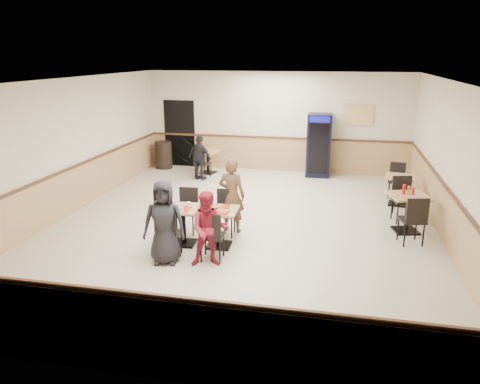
% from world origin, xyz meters
% --- Properties ---
extents(ground, '(10.00, 10.00, 0.00)m').
position_xyz_m(ground, '(0.00, 0.00, 0.00)').
color(ground, beige).
rests_on(ground, ground).
extents(room_shell, '(10.00, 10.00, 10.00)m').
position_xyz_m(room_shell, '(1.78, 2.55, 0.58)').
color(room_shell, silver).
rests_on(room_shell, ground).
extents(main_table, '(1.40, 0.75, 0.73)m').
position_xyz_m(main_table, '(-0.55, -1.21, 0.49)').
color(main_table, black).
rests_on(main_table, ground).
extents(main_chairs, '(1.29, 1.66, 0.93)m').
position_xyz_m(main_chairs, '(-0.60, -1.21, 0.46)').
color(main_chairs, black).
rests_on(main_chairs, ground).
extents(diner_woman_left, '(0.79, 0.59, 1.47)m').
position_xyz_m(diner_woman_left, '(-0.95, -2.06, 0.74)').
color(diner_woman_left, black).
rests_on(diner_woman_left, ground).
extents(diner_woman_right, '(0.74, 0.64, 1.32)m').
position_xyz_m(diner_woman_right, '(-0.17, -2.02, 0.66)').
color(diner_woman_right, maroon).
rests_on(diner_woman_right, ground).
extents(diner_man_opposite, '(0.60, 0.44, 1.52)m').
position_xyz_m(diner_man_opposite, '(-0.16, -0.35, 0.76)').
color(diner_man_opposite, brown).
rests_on(diner_man_opposite, ground).
extents(lone_diner, '(0.82, 0.57, 1.29)m').
position_xyz_m(lone_diner, '(-1.96, 3.40, 0.65)').
color(lone_diner, black).
rests_on(lone_diner, ground).
extents(tabletop_clutter, '(1.21, 0.63, 0.12)m').
position_xyz_m(tabletop_clutter, '(-0.54, -1.26, 0.76)').
color(tabletop_clutter, '#B01F0B').
rests_on(tabletop_clutter, main_table).
extents(side_table_near, '(0.88, 0.88, 0.78)m').
position_xyz_m(side_table_near, '(3.33, 0.34, 0.52)').
color(side_table_near, black).
rests_on(side_table_near, ground).
extents(side_table_near_chair_south, '(0.56, 0.56, 0.99)m').
position_xyz_m(side_table_near_chair_south, '(3.33, -0.28, 0.50)').
color(side_table_near_chair_south, black).
rests_on(side_table_near_chair_south, ground).
extents(side_table_near_chair_north, '(0.56, 0.56, 0.99)m').
position_xyz_m(side_table_near_chair_north, '(3.33, 0.97, 0.50)').
color(side_table_near_chair_north, black).
rests_on(side_table_near_chair_north, ground).
extents(side_table_far, '(0.75, 0.75, 0.71)m').
position_xyz_m(side_table_far, '(3.36, 2.17, 0.47)').
color(side_table_far, black).
rests_on(side_table_far, ground).
extents(side_table_far_chair_south, '(0.47, 0.47, 0.90)m').
position_xyz_m(side_table_far_chair_south, '(3.36, 1.60, 0.45)').
color(side_table_far_chair_south, black).
rests_on(side_table_far_chair_south, ground).
extents(side_table_far_chair_north, '(0.47, 0.47, 0.90)m').
position_xyz_m(side_table_far_chair_north, '(3.36, 2.74, 0.45)').
color(side_table_far_chair_north, black).
rests_on(side_table_far_chair_north, ground).
extents(condiment_caddy, '(0.23, 0.06, 0.20)m').
position_xyz_m(condiment_caddy, '(3.30, 0.39, 0.87)').
color(condiment_caddy, red).
rests_on(condiment_caddy, side_table_near).
extents(back_table, '(0.79, 0.79, 0.70)m').
position_xyz_m(back_table, '(-1.96, 4.20, 0.47)').
color(back_table, black).
rests_on(back_table, ground).
extents(back_table_chair_lone, '(0.50, 0.50, 0.89)m').
position_xyz_m(back_table_chair_lone, '(-1.96, 3.64, 0.44)').
color(back_table_chair_lone, black).
rests_on(back_table_chair_lone, ground).
extents(pepsi_cooler, '(0.71, 0.72, 1.84)m').
position_xyz_m(pepsi_cooler, '(1.32, 4.59, 0.92)').
color(pepsi_cooler, black).
rests_on(pepsi_cooler, ground).
extents(trash_bin, '(0.54, 0.54, 0.85)m').
position_xyz_m(trash_bin, '(-3.51, 4.55, 0.42)').
color(trash_bin, black).
rests_on(trash_bin, ground).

